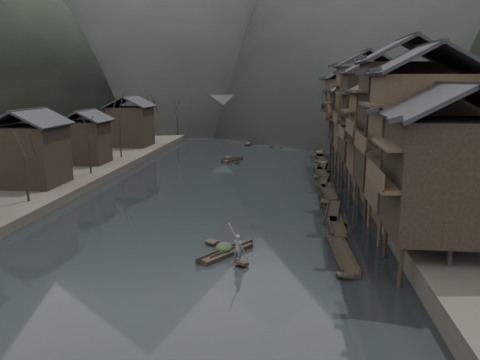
# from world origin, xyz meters

# --- Properties ---
(water) EXTENTS (300.00, 300.00, 0.00)m
(water) POSITION_xyz_m (0.00, 0.00, 0.00)
(water) COLOR black
(water) RESTS_ON ground
(right_bank) EXTENTS (40.00, 200.00, 1.80)m
(right_bank) POSITION_xyz_m (35.00, 40.00, 0.90)
(right_bank) COLOR #2D2823
(right_bank) RESTS_ON ground
(left_bank) EXTENTS (40.00, 200.00, 1.20)m
(left_bank) POSITION_xyz_m (-35.00, 40.00, 0.60)
(left_bank) COLOR #2D2823
(left_bank) RESTS_ON ground
(stilt_houses) EXTENTS (9.00, 67.60, 16.47)m
(stilt_houses) POSITION_xyz_m (17.28, 19.44, 9.12)
(stilt_houses) COLOR black
(stilt_houses) RESTS_ON ground
(left_houses) EXTENTS (8.10, 53.20, 8.73)m
(left_houses) POSITION_xyz_m (-20.50, 20.12, 5.66)
(left_houses) COLOR black
(left_houses) RESTS_ON left_bank
(bare_trees) EXTENTS (3.88, 71.26, 7.76)m
(bare_trees) POSITION_xyz_m (-17.00, 27.99, 6.33)
(bare_trees) COLOR black
(bare_trees) RESTS_ON left_bank
(moored_sampans) EXTENTS (3.01, 62.79, 0.47)m
(moored_sampans) POSITION_xyz_m (11.81, 21.53, 0.20)
(moored_sampans) COLOR black
(moored_sampans) RESTS_ON water
(midriver_boats) EXTENTS (9.60, 44.18, 0.45)m
(midriver_boats) POSITION_xyz_m (1.70, 53.63, 0.20)
(midriver_boats) COLOR black
(midriver_boats) RESTS_ON water
(stone_bridge) EXTENTS (40.00, 6.00, 9.00)m
(stone_bridge) POSITION_xyz_m (-0.00, 72.00, 5.11)
(stone_bridge) COLOR #4C4C4F
(stone_bridge) RESTS_ON ground
(hero_sampan) EXTENTS (3.76, 4.95, 0.44)m
(hero_sampan) POSITION_xyz_m (3.01, -6.27, 0.20)
(hero_sampan) COLOR black
(hero_sampan) RESTS_ON water
(cargo_heap) EXTENTS (1.18, 1.55, 0.71)m
(cargo_heap) POSITION_xyz_m (2.87, -6.07, 0.79)
(cargo_heap) COLOR black
(cargo_heap) RESTS_ON hero_sampan
(boatman) EXTENTS (0.78, 0.62, 1.86)m
(boatman) POSITION_xyz_m (4.06, -7.83, 1.37)
(boatman) COLOR #4C4C4E
(boatman) RESTS_ON hero_sampan
(bamboo_pole) EXTENTS (1.49, 1.72, 3.67)m
(bamboo_pole) POSITION_xyz_m (4.26, -7.83, 4.14)
(bamboo_pole) COLOR #8C7A51
(bamboo_pole) RESTS_ON boatman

